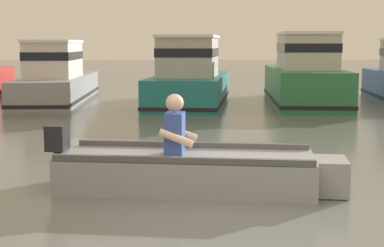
{
  "coord_description": "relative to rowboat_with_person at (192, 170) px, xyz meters",
  "views": [
    {
      "loc": [
        -0.75,
        -5.62,
        1.79
      ],
      "look_at": [
        -0.19,
        3.34,
        0.55
      ],
      "focal_mm": 53.95,
      "sensor_mm": 36.0,
      "label": 1
    }
  ],
  "objects": [
    {
      "name": "moored_boat_green",
      "position": [
        3.98,
        9.98,
        0.55
      ],
      "size": [
        2.65,
        6.05,
        2.13
      ],
      "color": "#287042",
      "rests_on": "ground"
    },
    {
      "name": "ground_plane",
      "position": [
        0.31,
        -1.33,
        -0.25
      ],
      "size": [
        120.0,
        120.0,
        0.0
      ],
      "primitive_type": "plane",
      "color": "slate"
    },
    {
      "name": "moored_boat_teal",
      "position": [
        0.56,
        10.04,
        0.5
      ],
      "size": [
        2.99,
        5.92,
        2.04
      ],
      "color": "#1E727A",
      "rests_on": "ground"
    },
    {
      "name": "rowboat_with_person",
      "position": [
        0.0,
        0.0,
        0.0
      ],
      "size": [
        3.72,
        1.64,
        1.19
      ],
      "color": "gray",
      "rests_on": "ground"
    },
    {
      "name": "moored_boat_grey",
      "position": [
        -3.57,
        11.54,
        0.45
      ],
      "size": [
        1.9,
        6.72,
        1.91
      ],
      "color": "gray",
      "rests_on": "ground"
    }
  ]
}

